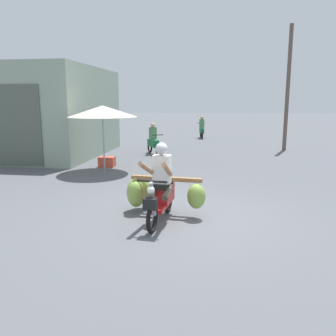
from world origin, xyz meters
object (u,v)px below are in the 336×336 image
at_px(produce_crate, 107,162).
at_px(motorbike_distant_ahead_left, 202,129).
at_px(motorbike_main_loaded, 156,191).
at_px(motorbike_distant_ahead_right, 153,142).
at_px(market_umbrella_near_shop, 103,111).
at_px(utility_pole, 288,89).

bearing_deg(produce_crate, motorbike_distant_ahead_left, 73.89).
bearing_deg(motorbike_main_loaded, produce_crate, 117.90).
xyz_separation_m(motorbike_distant_ahead_right, market_umbrella_near_shop, (-0.94, -3.97, 1.45)).
bearing_deg(motorbike_main_loaded, utility_pole, 67.32).
xyz_separation_m(motorbike_distant_ahead_left, market_umbrella_near_shop, (-2.72, -10.95, 1.45)).
distance_m(motorbike_distant_ahead_right, market_umbrella_near_shop, 4.33).
distance_m(motorbike_main_loaded, motorbike_distant_ahead_left, 15.29).
distance_m(motorbike_main_loaded, market_umbrella_near_shop, 5.24).
xyz_separation_m(motorbike_distant_ahead_right, produce_crate, (-1.13, -3.11, -0.39)).
relative_size(motorbike_distant_ahead_left, utility_pole, 0.28).
height_order(motorbike_distant_ahead_left, produce_crate, motorbike_distant_ahead_left).
height_order(motorbike_distant_ahead_right, utility_pole, utility_pole).
distance_m(produce_crate, utility_pole, 9.29).
xyz_separation_m(motorbike_distant_ahead_left, motorbike_distant_ahead_right, (-1.79, -6.98, 0.00)).
bearing_deg(motorbike_main_loaded, market_umbrella_near_shop, 120.55).
distance_m(market_umbrella_near_shop, produce_crate, 2.04).
height_order(market_umbrella_near_shop, utility_pole, utility_pole).
bearing_deg(utility_pole, motorbike_distant_ahead_right, -160.00).
distance_m(motorbike_distant_ahead_left, market_umbrella_near_shop, 11.38).
bearing_deg(produce_crate, utility_pole, 36.59).
relative_size(motorbike_distant_ahead_right, market_umbrella_near_shop, 0.63).
bearing_deg(market_umbrella_near_shop, produce_crate, 102.67).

